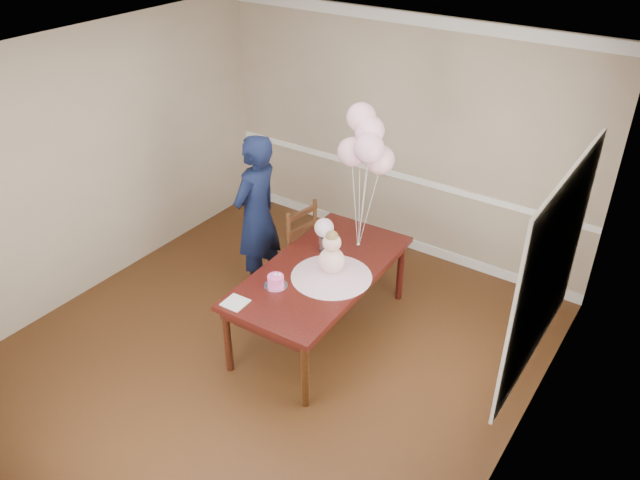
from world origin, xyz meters
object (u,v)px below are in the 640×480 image
at_px(dining_table_top, 321,271).
at_px(birthday_cake, 276,281).
at_px(dining_chair_seat, 317,265).
at_px(woman, 257,216).

distance_m(dining_table_top, birthday_cake, 0.49).
relative_size(birthday_cake, dining_chair_seat, 0.32).
relative_size(dining_table_top, woman, 1.12).
height_order(birthday_cake, dining_chair_seat, birthday_cake).
height_order(dining_chair_seat, woman, woman).
xyz_separation_m(birthday_cake, dining_chair_seat, (-0.12, 0.82, -0.32)).
bearing_deg(dining_table_top, woman, 162.49).
distance_m(birthday_cake, woman, 1.08).
height_order(dining_table_top, dining_chair_seat, dining_table_top).
bearing_deg(woman, dining_chair_seat, 96.69).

